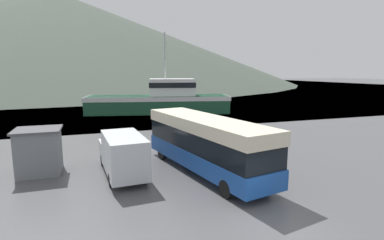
{
  "coord_description": "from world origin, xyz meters",
  "views": [
    {
      "loc": [
        -6.31,
        -9.06,
        5.93
      ],
      "look_at": [
        1.37,
        13.72,
        2.0
      ],
      "focal_mm": 28.0,
      "sensor_mm": 36.0,
      "label": 1
    }
  ],
  "objects_px": {
    "small_boat": "(134,100)",
    "tour_bus": "(205,142)",
    "fishing_boat": "(161,100)",
    "storage_bin": "(228,137)",
    "dock_kiosk": "(39,151)",
    "delivery_van": "(122,153)"
  },
  "relations": [
    {
      "from": "small_boat",
      "to": "tour_bus",
      "type": "bearing_deg",
      "value": 85.14
    },
    {
      "from": "fishing_boat",
      "to": "storage_bin",
      "type": "distance_m",
      "value": 20.96
    },
    {
      "from": "storage_bin",
      "to": "dock_kiosk",
      "type": "xyz_separation_m",
      "value": [
        -13.36,
        -2.61,
        0.67
      ]
    },
    {
      "from": "fishing_boat",
      "to": "dock_kiosk",
      "type": "distance_m",
      "value": 26.69
    },
    {
      "from": "tour_bus",
      "to": "delivery_van",
      "type": "bearing_deg",
      "value": 155.82
    },
    {
      "from": "fishing_boat",
      "to": "dock_kiosk",
      "type": "bearing_deg",
      "value": 164.22
    },
    {
      "from": "delivery_van",
      "to": "storage_bin",
      "type": "bearing_deg",
      "value": 22.63
    },
    {
      "from": "tour_bus",
      "to": "small_boat",
      "type": "relative_size",
      "value": 1.9
    },
    {
      "from": "delivery_van",
      "to": "small_boat",
      "type": "distance_m",
      "value": 40.68
    },
    {
      "from": "fishing_boat",
      "to": "small_boat",
      "type": "height_order",
      "value": "fishing_boat"
    },
    {
      "from": "dock_kiosk",
      "to": "small_boat",
      "type": "relative_size",
      "value": 0.47
    },
    {
      "from": "small_boat",
      "to": "delivery_van",
      "type": "bearing_deg",
      "value": 78.5
    },
    {
      "from": "storage_bin",
      "to": "dock_kiosk",
      "type": "distance_m",
      "value": 13.63
    },
    {
      "from": "tour_bus",
      "to": "storage_bin",
      "type": "xyz_separation_m",
      "value": [
        4.13,
        5.47,
        -1.16
      ]
    },
    {
      "from": "dock_kiosk",
      "to": "small_boat",
      "type": "bearing_deg",
      "value": 74.54
    },
    {
      "from": "tour_bus",
      "to": "dock_kiosk",
      "type": "relative_size",
      "value": 4.04
    },
    {
      "from": "fishing_boat",
      "to": "small_boat",
      "type": "relative_size",
      "value": 3.69
    },
    {
      "from": "tour_bus",
      "to": "fishing_boat",
      "type": "bearing_deg",
      "value": 71.42
    },
    {
      "from": "delivery_van",
      "to": "tour_bus",
      "type": "bearing_deg",
      "value": -16.83
    },
    {
      "from": "storage_bin",
      "to": "dock_kiosk",
      "type": "relative_size",
      "value": 0.5
    },
    {
      "from": "tour_bus",
      "to": "storage_bin",
      "type": "height_order",
      "value": "tour_bus"
    },
    {
      "from": "storage_bin",
      "to": "small_boat",
      "type": "distance_m",
      "value": 35.91
    }
  ]
}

